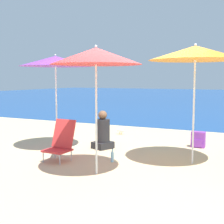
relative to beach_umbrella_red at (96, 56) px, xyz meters
name	(u,v)px	position (x,y,z in m)	size (l,w,h in m)	color
ground_plane	(130,170)	(0.44, 0.48, -2.04)	(60.00, 60.00, 0.00)	#D1BA89
beach_umbrella_red	(96,56)	(0.00, 0.00, 0.00)	(1.57, 1.57, 2.23)	white
beach_umbrella_purple	(56,61)	(-1.80, 1.34, 0.03)	(1.67, 1.67, 2.23)	white
beach_umbrella_orange	(195,53)	(1.38, 1.41, 0.11)	(1.78, 1.78, 2.33)	white
beach_chair_red	(61,141)	(-1.10, 0.51, -1.64)	(0.51, 0.57, 0.83)	silver
person_seated_near	(103,133)	(-0.83, 1.84, -1.67)	(0.50, 0.54, 0.91)	#262628
backpack_purple	(198,140)	(1.21, 2.95, -1.85)	(0.33, 0.22, 0.38)	purple
water_bottle	(112,156)	(-0.10, 0.84, -1.93)	(0.06, 0.06, 0.28)	#8CCCEA
seagull	(121,130)	(-1.20, 3.74, -1.90)	(0.27, 0.11, 0.23)	gold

